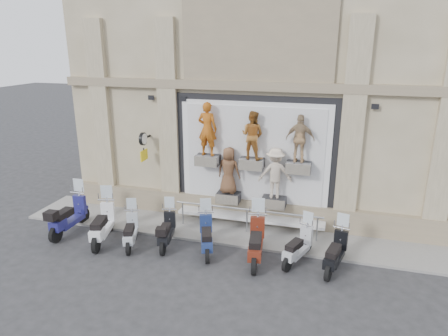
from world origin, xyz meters
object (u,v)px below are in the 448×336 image
at_px(clock_sign_bracket, 143,143).
at_px(scooter_h, 336,246).
at_px(scooter_b, 102,217).
at_px(scooter_d, 166,224).
at_px(scooter_c, 130,225).
at_px(guard_rail, 247,221).
at_px(scooter_f, 256,234).
at_px(scooter_g, 298,240).
at_px(scooter_e, 206,229).
at_px(scooter_a, 68,209).

relative_size(clock_sign_bracket, scooter_h, 0.56).
distance_m(clock_sign_bracket, scooter_h, 7.35).
relative_size(scooter_b, scooter_d, 1.18).
bearing_deg(scooter_h, clock_sign_bracket, 177.74).
height_order(scooter_c, scooter_h, scooter_h).
xyz_separation_m(clock_sign_bracket, scooter_b, (-0.47, -2.22, -1.96)).
bearing_deg(scooter_c, guard_rail, 6.54).
height_order(scooter_b, scooter_c, scooter_b).
bearing_deg(scooter_f, scooter_b, 174.31).
bearing_deg(guard_rail, scooter_h, -26.44).
bearing_deg(scooter_g, scooter_h, 15.68).
bearing_deg(scooter_d, scooter_e, -13.83).
bearing_deg(scooter_a, clock_sign_bracket, 45.26).
xyz_separation_m(scooter_a, scooter_e, (4.88, 0.02, -0.09)).
bearing_deg(scooter_d, scooter_g, -10.64).
bearing_deg(scooter_b, scooter_a, 154.93).
bearing_deg(scooter_c, scooter_e, -14.45).
distance_m(guard_rail, scooter_d, 2.70).
bearing_deg(scooter_c, scooter_a, 153.43).
bearing_deg(clock_sign_bracket, scooter_f, -24.16).
relative_size(scooter_d, scooter_g, 1.01).
relative_size(scooter_a, scooter_c, 1.22).
bearing_deg(scooter_f, scooter_c, 174.71).
distance_m(scooter_c, scooter_g, 5.23).
relative_size(clock_sign_bracket, scooter_d, 0.58).
bearing_deg(guard_rail, scooter_c, -152.68).
height_order(scooter_a, scooter_b, scooter_a).
xyz_separation_m(clock_sign_bracket, scooter_a, (-1.92, -1.97, -1.96)).
xyz_separation_m(scooter_f, scooter_g, (1.21, 0.22, -0.15)).
bearing_deg(scooter_f, scooter_e, 168.86).
bearing_deg(scooter_f, guard_rail, 104.08).
bearing_deg(scooter_c, clock_sign_bracket, 82.38).
xyz_separation_m(guard_rail, clock_sign_bracket, (-3.90, 0.47, 2.34)).
distance_m(clock_sign_bracket, scooter_a, 3.37).
distance_m(scooter_e, scooter_h, 3.83).
xyz_separation_m(scooter_b, scooter_d, (2.09, 0.33, -0.13)).
bearing_deg(scooter_c, scooter_b, 159.77).
relative_size(clock_sign_bracket, scooter_f, 0.49).
distance_m(scooter_a, scooter_f, 6.45).
xyz_separation_m(scooter_g, scooter_h, (1.06, -0.10, 0.04)).
relative_size(scooter_a, scooter_b, 1.01).
relative_size(clock_sign_bracket, scooter_a, 0.49).
bearing_deg(scooter_b, scooter_d, -6.12).
height_order(scooter_c, scooter_f, scooter_f).
height_order(guard_rail, scooter_b, scooter_b).
bearing_deg(scooter_b, scooter_g, -11.17).
bearing_deg(scooter_b, scooter_c, -14.45).
xyz_separation_m(scooter_a, scooter_g, (7.65, 0.16, -0.14)).
xyz_separation_m(scooter_e, scooter_f, (1.57, -0.09, 0.09)).
xyz_separation_m(scooter_d, scooter_f, (2.91, -0.13, 0.14)).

